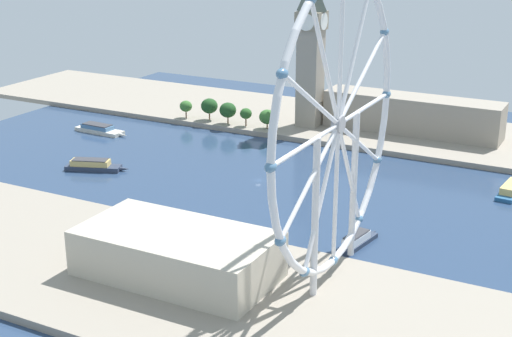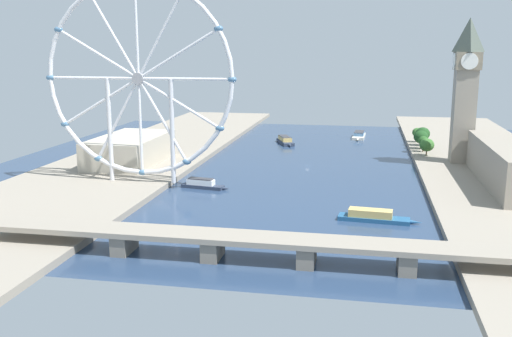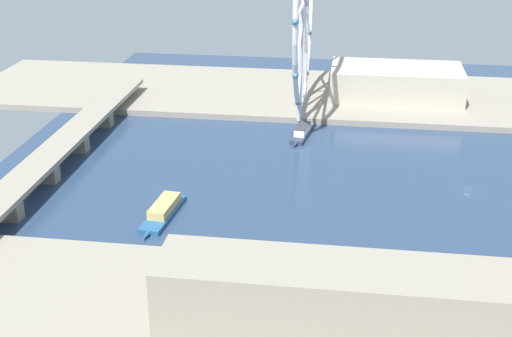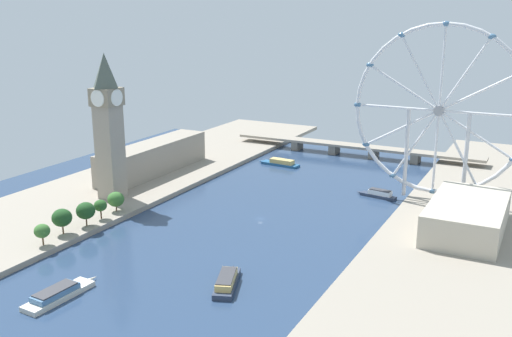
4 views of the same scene
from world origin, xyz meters
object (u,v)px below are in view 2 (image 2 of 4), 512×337
(riverside_hall, at_px, (131,149))
(tour_boat_0, at_px, (285,141))
(parliament_block, at_px, (505,165))
(clock_tower, at_px, (465,89))
(tour_boat_1, at_px, (373,216))
(ferris_wheel, at_px, (138,80))
(tour_boat_3, at_px, (202,184))
(tour_boat_2, at_px, (359,135))
(river_bridge, at_px, (259,242))

(riverside_hall, xyz_separation_m, tour_boat_0, (-83.34, -107.24, -8.89))
(parliament_block, distance_m, riverside_hall, 218.56)
(clock_tower, xyz_separation_m, tour_boat_0, (120.96, -67.38, -46.70))
(clock_tower, relative_size, tour_boat_1, 2.46)
(ferris_wheel, height_order, tour_boat_1, ferris_wheel)
(parliament_block, bearing_deg, riverside_hall, -5.19)
(tour_boat_0, xyz_separation_m, tour_boat_1, (-65.89, 196.57, -0.33))
(ferris_wheel, distance_m, tour_boat_1, 140.41)
(parliament_block, bearing_deg, clock_tower, -77.38)
(ferris_wheel, bearing_deg, riverside_hall, -60.96)
(tour_boat_0, distance_m, tour_boat_3, 154.64)
(clock_tower, bearing_deg, ferris_wheel, 26.47)
(tour_boat_2, bearing_deg, ferris_wheel, -26.61)
(clock_tower, relative_size, tour_boat_0, 2.72)
(clock_tower, height_order, tour_boat_2, clock_tower)
(ferris_wheel, xyz_separation_m, tour_boat_0, (-56.43, -155.70, -55.21))
(tour_boat_1, distance_m, tour_boat_2, 238.55)
(tour_boat_0, bearing_deg, tour_boat_1, -2.30)
(clock_tower, distance_m, tour_boat_1, 148.10)
(clock_tower, distance_m, river_bridge, 213.01)
(riverside_hall, relative_size, river_bridge, 0.34)
(ferris_wheel, distance_m, tour_boat_2, 234.15)
(tour_boat_2, bearing_deg, parliament_block, 27.91)
(riverside_hall, height_order, tour_boat_0, riverside_hall)
(river_bridge, bearing_deg, tour_boat_3, -63.79)
(clock_tower, relative_size, parliament_block, 0.86)
(riverside_hall, height_order, tour_boat_1, riverside_hall)
(tour_boat_1, relative_size, tour_boat_2, 0.96)
(river_bridge, height_order, tour_boat_0, river_bridge)
(tour_boat_0, height_order, tour_boat_1, tour_boat_0)
(riverside_hall, bearing_deg, river_bridge, 126.77)
(riverside_hall, relative_size, tour_boat_3, 2.53)
(tour_boat_0, bearing_deg, riverside_hall, -58.69)
(river_bridge, xyz_separation_m, tour_boat_2, (-30.70, -294.98, -4.88))
(clock_tower, relative_size, tour_boat_3, 3.24)
(clock_tower, distance_m, tour_boat_0, 146.12)
(clock_tower, height_order, tour_boat_3, clock_tower)
(ferris_wheel, xyz_separation_m, tour_boat_1, (-122.31, 40.86, -55.54))
(parliament_block, height_order, tour_boat_2, parliament_block)
(river_bridge, distance_m, tour_boat_3, 111.98)
(clock_tower, height_order, tour_boat_0, clock_tower)
(clock_tower, distance_m, ferris_wheel, 198.35)
(riverside_hall, relative_size, tour_boat_2, 1.84)
(ferris_wheel, bearing_deg, tour_boat_3, -174.95)
(tour_boat_1, height_order, tour_boat_3, tour_boat_3)
(ferris_wheel, relative_size, tour_boat_2, 2.84)
(river_bridge, xyz_separation_m, tour_boat_1, (-40.17, -56.62, -4.85))
(parliament_block, bearing_deg, ferris_wheel, 8.56)
(ferris_wheel, height_order, tour_boat_0, ferris_wheel)
(ferris_wheel, bearing_deg, river_bridge, 130.12)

